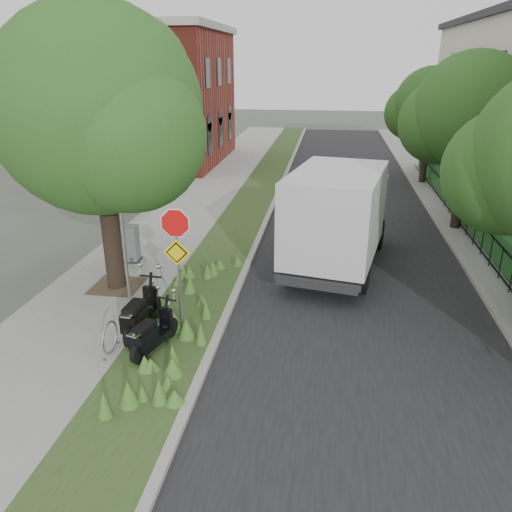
{
  "coord_description": "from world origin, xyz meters",
  "views": [
    {
      "loc": [
        1.94,
        -9.72,
        6.28
      ],
      "look_at": [
        0.11,
        2.79,
        1.3
      ],
      "focal_mm": 35.0,
      "sensor_mm": 36.0,
      "label": 1
    }
  ],
  "objects_px": {
    "sign_assembly": "(177,246)",
    "box_truck": "(339,213)",
    "scooter_near": "(139,319)",
    "scooter_far": "(150,338)",
    "utility_cabinet": "(126,244)"
  },
  "relations": [
    {
      "from": "scooter_far",
      "to": "box_truck",
      "type": "relative_size",
      "value": 0.26
    },
    {
      "from": "box_truck",
      "to": "utility_cabinet",
      "type": "xyz_separation_m",
      "value": [
        -6.81,
        -0.75,
        -1.12
      ]
    },
    {
      "from": "scooter_near",
      "to": "scooter_far",
      "type": "bearing_deg",
      "value": -53.94
    },
    {
      "from": "scooter_far",
      "to": "scooter_near",
      "type": "bearing_deg",
      "value": 126.06
    },
    {
      "from": "box_truck",
      "to": "scooter_far",
      "type": "bearing_deg",
      "value": -124.44
    },
    {
      "from": "scooter_near",
      "to": "scooter_far",
      "type": "relative_size",
      "value": 1.18
    },
    {
      "from": "sign_assembly",
      "to": "scooter_near",
      "type": "distance_m",
      "value": 2.02
    },
    {
      "from": "box_truck",
      "to": "utility_cabinet",
      "type": "distance_m",
      "value": 6.94
    },
    {
      "from": "scooter_near",
      "to": "box_truck",
      "type": "distance_m",
      "value": 7.18
    },
    {
      "from": "scooter_near",
      "to": "utility_cabinet",
      "type": "distance_m",
      "value": 5.06
    },
    {
      "from": "sign_assembly",
      "to": "scooter_near",
      "type": "relative_size",
      "value": 1.66
    },
    {
      "from": "scooter_near",
      "to": "scooter_far",
      "type": "height_order",
      "value": "scooter_near"
    },
    {
      "from": "scooter_near",
      "to": "box_truck",
      "type": "bearing_deg",
      "value": 48.88
    },
    {
      "from": "sign_assembly",
      "to": "box_truck",
      "type": "bearing_deg",
      "value": 52.91
    },
    {
      "from": "sign_assembly",
      "to": "utility_cabinet",
      "type": "relative_size",
      "value": 2.71
    }
  ]
}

